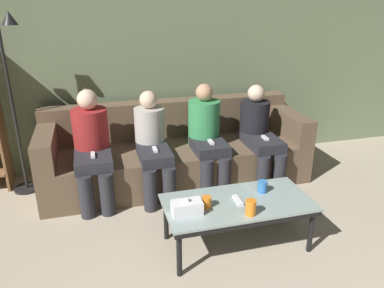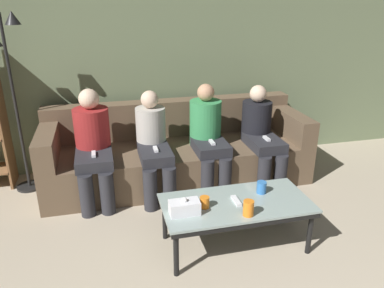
% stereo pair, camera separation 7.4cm
% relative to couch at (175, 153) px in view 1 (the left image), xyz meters
% --- Properties ---
extents(wall_back, '(12.00, 0.06, 2.60)m').
position_rel_couch_xyz_m(wall_back, '(0.00, 0.52, 1.01)').
color(wall_back, '#707F5B').
rests_on(wall_back, ground_plane).
extents(couch, '(2.74, 0.90, 0.80)m').
position_rel_couch_xyz_m(couch, '(0.00, 0.00, 0.00)').
color(couch, brown).
rests_on(couch, ground_plane).
extents(coffee_table, '(1.15, 0.56, 0.40)m').
position_rel_couch_xyz_m(coffee_table, '(0.20, -1.30, 0.06)').
color(coffee_table, '#8C9E99').
rests_on(coffee_table, ground_plane).
extents(cup_near_left, '(0.08, 0.08, 0.12)m').
position_rel_couch_xyz_m(cup_near_left, '(0.21, -1.50, 0.16)').
color(cup_near_left, orange).
rests_on(cup_near_left, coffee_table).
extents(cup_near_right, '(0.08, 0.08, 0.10)m').
position_rel_couch_xyz_m(cup_near_right, '(0.44, -1.21, 0.15)').
color(cup_near_right, '#3372BF').
rests_on(cup_near_right, coffee_table).
extents(cup_far_center, '(0.07, 0.07, 0.09)m').
position_rel_couch_xyz_m(cup_far_center, '(-0.06, -1.32, 0.15)').
color(cup_far_center, orange).
rests_on(cup_far_center, coffee_table).
extents(tissue_box, '(0.22, 0.12, 0.13)m').
position_rel_couch_xyz_m(tissue_box, '(-0.23, -1.36, 0.15)').
color(tissue_box, white).
rests_on(tissue_box, coffee_table).
extents(game_remote, '(0.04, 0.15, 0.02)m').
position_rel_couch_xyz_m(game_remote, '(0.20, -1.30, 0.11)').
color(game_remote, white).
rests_on(game_remote, coffee_table).
extents(standing_lamp, '(0.31, 0.26, 1.75)m').
position_rel_couch_xyz_m(standing_lamp, '(-1.53, 0.15, 0.78)').
color(standing_lamp, black).
rests_on(standing_lamp, ground_plane).
extents(seated_person_left_end, '(0.34, 0.69, 1.07)m').
position_rel_couch_xyz_m(seated_person_left_end, '(-0.85, -0.22, 0.28)').
color(seated_person_left_end, '#28282D').
rests_on(seated_person_left_end, ground_plane).
extents(seated_person_mid_left, '(0.31, 0.70, 1.02)m').
position_rel_couch_xyz_m(seated_person_mid_left, '(-0.28, -0.25, 0.24)').
color(seated_person_mid_left, '#28282D').
rests_on(seated_person_mid_left, ground_plane).
extents(seated_person_mid_right, '(0.33, 0.64, 1.06)m').
position_rel_couch_xyz_m(seated_person_mid_right, '(0.28, -0.21, 0.27)').
color(seated_person_mid_right, '#28282D').
rests_on(seated_person_mid_right, ground_plane).
extents(seated_person_right_end, '(0.31, 0.69, 1.01)m').
position_rel_couch_xyz_m(seated_person_right_end, '(0.85, -0.24, 0.24)').
color(seated_person_right_end, '#28282D').
rests_on(seated_person_right_end, ground_plane).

